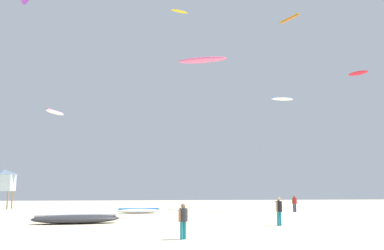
% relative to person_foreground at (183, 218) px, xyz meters
% --- Properties ---
extents(ground_plane, '(120.00, 120.00, 0.00)m').
position_rel_person_foreground_xyz_m(ground_plane, '(2.28, -3.06, -0.90)').
color(ground_plane, beige).
extents(person_foreground, '(0.44, 0.35, 1.54)m').
position_rel_person_foreground_xyz_m(person_foreground, '(0.00, 0.00, 0.00)').
color(person_foreground, teal).
rests_on(person_foreground, ground).
extents(person_midground, '(0.51, 0.35, 1.54)m').
position_rel_person_foreground_xyz_m(person_midground, '(12.19, 19.09, -0.00)').
color(person_midground, navy).
rests_on(person_midground, ground).
extents(person_left, '(0.47, 0.38, 1.67)m').
position_rel_person_foreground_xyz_m(person_left, '(6.27, 5.80, 0.07)').
color(person_left, teal).
rests_on(person_left, ground).
extents(kite_grounded_near, '(5.54, 2.36, 0.68)m').
position_rel_person_foreground_xyz_m(kite_grounded_near, '(-5.94, 8.67, -0.59)').
color(kite_grounded_near, '#2D2D33').
rests_on(kite_grounded_near, ground).
extents(kite_grounded_mid, '(3.89, 1.32, 0.45)m').
position_rel_person_foreground_xyz_m(kite_grounded_mid, '(-2.16, 18.87, -0.68)').
color(kite_grounded_mid, white).
rests_on(kite_grounded_mid, ground).
extents(lifeguard_tower, '(2.30, 2.30, 4.15)m').
position_rel_person_foreground_xyz_m(lifeguard_tower, '(-16.53, 27.60, 2.15)').
color(lifeguard_tower, '#8C704C').
rests_on(lifeguard_tower, ground).
extents(kite_aloft_1, '(2.35, 0.79, 0.33)m').
position_rel_person_foreground_xyz_m(kite_aloft_1, '(11.97, 20.81, 10.18)').
color(kite_aloft_1, white).
extents(kite_aloft_2, '(2.57, 1.61, 0.32)m').
position_rel_person_foreground_xyz_m(kite_aloft_2, '(2.51, 32.59, 24.26)').
color(kite_aloft_2, yellow).
extents(kite_aloft_4, '(2.14, 3.22, 0.78)m').
position_rel_person_foreground_xyz_m(kite_aloft_4, '(14.73, 25.35, 20.77)').
color(kite_aloft_4, orange).
extents(kite_aloft_5, '(2.07, 2.37, 0.53)m').
position_rel_person_foreground_xyz_m(kite_aloft_5, '(24.07, 27.69, 15.20)').
color(kite_aloft_5, red).
extents(kite_aloft_7, '(2.37, 3.95, 0.46)m').
position_rel_person_foreground_xyz_m(kite_aloft_7, '(-13.17, 34.89, 10.85)').
color(kite_aloft_7, white).
extents(kite_aloft_8, '(4.33, 2.62, 0.48)m').
position_rel_person_foreground_xyz_m(kite_aloft_8, '(2.94, 14.51, 11.91)').
color(kite_aloft_8, '#E5598C').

